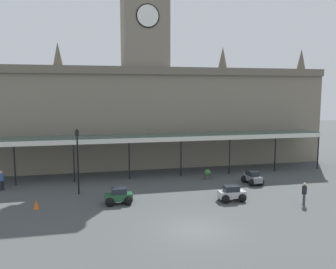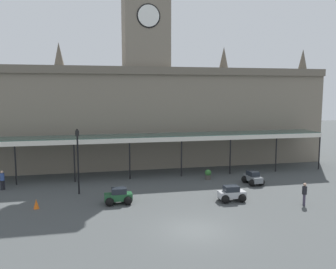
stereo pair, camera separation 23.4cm
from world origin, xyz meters
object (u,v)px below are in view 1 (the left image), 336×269
Objects in this scene: car_green_sedan at (119,197)px; planter_by_canopy at (208,174)px; car_silver_sedan at (232,194)px; pedestrian_beside_cars at (2,180)px; victorian_lamppost at (78,154)px; traffic_cone at (36,204)px; car_grey_sedan at (252,178)px; pedestrian_crossing_forecourt at (304,193)px.

planter_by_canopy is (8.86, 5.48, -0.01)m from car_green_sedan.
car_silver_sedan is 19.17m from pedestrian_beside_cars.
victorian_lamppost reaches higher than traffic_cone.
car_green_sedan is at bearing -148.26° from planter_by_canopy.
pedestrian_beside_cars reaches higher than car_grey_sedan.
traffic_cone is (-14.33, 1.26, -0.16)m from car_silver_sedan.
planter_by_canopy is at bearing 20.20° from traffic_cone.
pedestrian_beside_cars is 18.23m from planter_by_canopy.
traffic_cone is (-18.12, -2.97, -0.16)m from car_grey_sedan.
pedestrian_beside_cars is at bearing 157.94° from victorian_lamppost.
pedestrian_crossing_forecourt is 17.69m from victorian_lamppost.
victorian_lamppost is 12.38m from planter_by_canopy.
car_silver_sedan is 6.66m from planter_by_canopy.
car_green_sedan is 10.99m from pedestrian_beside_cars.
victorian_lamppost is 5.59× the size of planter_by_canopy.
victorian_lamppost reaches higher than pedestrian_crossing_forecourt.
pedestrian_beside_cars is at bearing 158.84° from car_silver_sedan.
traffic_cone is at bearing -132.76° from victorian_lamppost.
victorian_lamppost reaches higher than pedestrian_beside_cars.
car_silver_sedan reaches higher than traffic_cone.
victorian_lamppost reaches higher than planter_by_canopy.
pedestrian_beside_cars reaches higher than car_green_sedan.
traffic_cone is at bearing -57.97° from pedestrian_beside_cars.
pedestrian_beside_cars reaches higher than planter_by_canopy.
car_silver_sedan is 5.27m from pedestrian_crossing_forecourt.
pedestrian_beside_cars is 2.41× the size of traffic_cone.
car_grey_sedan is 5.67m from car_silver_sedan.
traffic_cone is (-5.82, 0.08, -0.16)m from car_green_sedan.
planter_by_canopy is (-4.50, 8.69, -0.42)m from pedestrian_crossing_forecourt.
pedestrian_crossing_forecourt reaches higher than car_green_sedan.
car_grey_sedan is at bearing 99.59° from pedestrian_crossing_forecourt.
car_grey_sedan is 18.36m from traffic_cone.
victorian_lamppost reaches higher than car_grey_sedan.
car_green_sedan reaches higher than planter_by_canopy.
car_green_sedan is at bearing -31.51° from pedestrian_beside_cars.
traffic_cone is (-2.84, -3.07, -2.95)m from victorian_lamppost.
pedestrian_crossing_forecourt is 19.46m from traffic_cone.
pedestrian_beside_cars is at bearing 122.03° from traffic_cone.
car_grey_sedan reaches higher than planter_by_canopy.
pedestrian_beside_cars is 1.00× the size of pedestrian_crossing_forecourt.
pedestrian_beside_cars and pedestrian_crossing_forecourt have the same top height.
pedestrian_crossing_forecourt reaches higher than traffic_cone.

